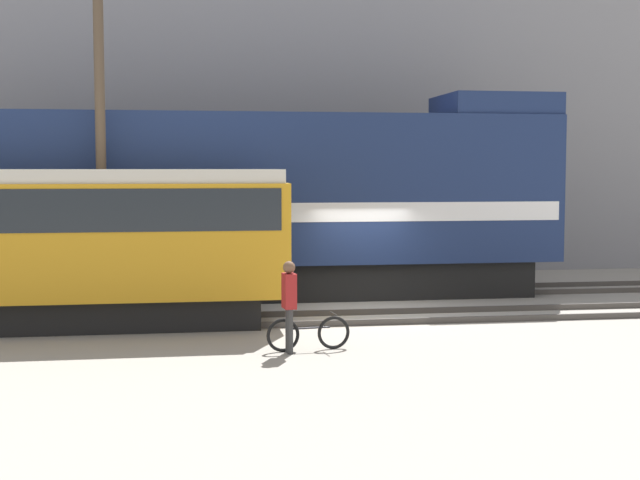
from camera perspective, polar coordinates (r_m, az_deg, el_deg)
ground_plane at (r=22.07m, az=3.36°, el=-4.58°), size 120.00×120.00×0.00m
track_near at (r=20.90m, az=4.05°, el=-4.91°), size 60.00×1.50×0.14m
track_far at (r=24.84m, az=1.97°, el=-3.38°), size 60.00×1.50×0.14m
building_backdrop at (r=32.62m, az=-0.65°, el=9.00°), size 40.99×6.00×12.04m
freight_locomotive at (r=24.23m, az=-5.53°, el=2.42°), size 17.89×3.04×5.56m
streetcar at (r=20.38m, az=-17.29°, el=0.13°), size 10.64×2.54×3.50m
bicycle at (r=17.30m, az=-0.74°, el=-6.02°), size 1.66×0.44×0.71m
person at (r=16.93m, az=-1.99°, el=-3.67°), size 0.26×0.38×1.77m
utility_pole_left at (r=22.25m, az=-13.89°, el=7.45°), size 0.25×0.25×9.35m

